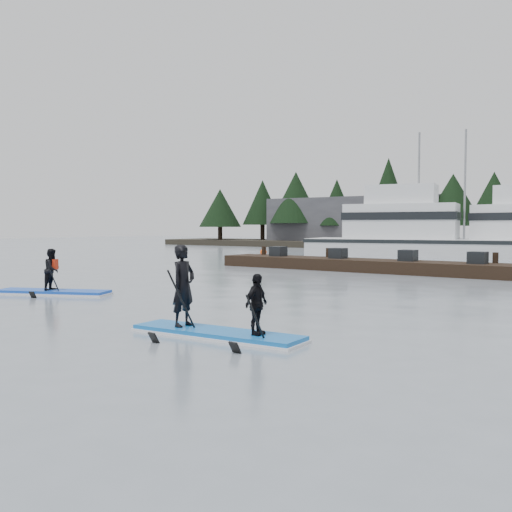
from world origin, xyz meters
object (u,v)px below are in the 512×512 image
Objects in this scene: paddleboard_solo at (53,281)px; paddleboard_duo at (211,308)px; floating_dock at (377,266)px; fishing_boat_large at (422,246)px.

paddleboard_duo is (8.25, -2.38, 0.11)m from paddleboard_solo.
floating_dock is 4.59× the size of paddleboard_solo.
fishing_boat_large is 1.05× the size of floating_dock.
paddleboard_solo reaches higher than floating_dock.
paddleboard_solo is (-4.73, -13.91, 0.15)m from floating_dock.
fishing_boat_large reaches higher than paddleboard_solo.
paddleboard_duo reaches higher than paddleboard_solo.
floating_dock is at bearing 99.56° from paddleboard_duo.
fishing_boat_large is at bearing 98.74° from paddleboard_duo.
fishing_boat_large is 4.84× the size of paddleboard_duo.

